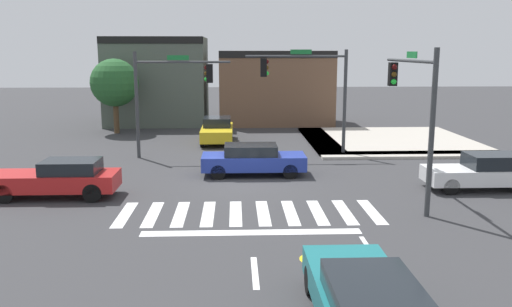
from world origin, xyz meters
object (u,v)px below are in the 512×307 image
(car_teal, at_px, (364,297))
(car_white, at_px, (485,172))
(traffic_signal_northwest, at_px, (170,86))
(traffic_signal_northeast, at_px, (308,82))
(traffic_signal_southeast, at_px, (413,96))
(roadside_tree, at_px, (115,83))
(car_red, at_px, (58,178))
(car_blue, at_px, (253,159))
(car_yellow, at_px, (217,130))

(car_teal, relative_size, car_white, 0.99)
(traffic_signal_northwest, distance_m, traffic_signal_northeast, 7.15)
(traffic_signal_southeast, distance_m, roadside_tree, 22.34)
(traffic_signal_northeast, relative_size, traffic_signal_southeast, 0.99)
(traffic_signal_southeast, xyz_separation_m, car_teal, (-3.94, -9.41, -3.17))
(car_red, distance_m, roadside_tree, 16.44)
(traffic_signal_northwest, bearing_deg, car_white, -27.92)
(car_blue, bearing_deg, car_red, -155.72)
(traffic_signal_northwest, xyz_separation_m, car_yellow, (2.21, 4.63, -2.99))
(traffic_signal_southeast, bearing_deg, traffic_signal_northeast, 16.69)
(car_yellow, height_order, car_red, car_yellow)
(car_yellow, relative_size, car_teal, 1.03)
(traffic_signal_northwest, xyz_separation_m, car_red, (-3.44, -7.57, -2.99))
(traffic_signal_northeast, distance_m, car_yellow, 7.29)
(traffic_signal_southeast, bearing_deg, car_blue, 53.22)
(traffic_signal_southeast, relative_size, car_blue, 1.22)
(car_yellow, bearing_deg, car_white, 43.54)
(car_red, height_order, car_teal, car_red)
(traffic_signal_northwest, distance_m, roadside_tree, 9.82)
(car_teal, bearing_deg, roadside_tree, 21.75)
(car_blue, xyz_separation_m, roadside_tree, (-8.82, 12.78, 2.66))
(traffic_signal_northeast, distance_m, traffic_signal_southeast, 9.09)
(traffic_signal_northwest, distance_m, car_yellow, 5.94)
(traffic_signal_northeast, relative_size, car_white, 1.26)
(traffic_signal_northeast, height_order, traffic_signal_southeast, traffic_signal_southeast)
(roadside_tree, bearing_deg, car_blue, -55.39)
(traffic_signal_northeast, xyz_separation_m, car_blue, (-3.05, -4.47, -3.20))
(traffic_signal_northwest, xyz_separation_m, car_blue, (4.09, -4.17, -3.01))
(car_yellow, distance_m, roadside_tree, 8.42)
(roadside_tree, bearing_deg, car_white, -40.96)
(traffic_signal_northeast, height_order, car_white, traffic_signal_northeast)
(car_teal, bearing_deg, traffic_signal_northwest, 18.09)
(traffic_signal_northeast, bearing_deg, car_teal, 85.82)
(traffic_signal_southeast, bearing_deg, car_white, -69.27)
(traffic_signal_northwest, relative_size, traffic_signal_southeast, 0.97)
(traffic_signal_southeast, height_order, car_red, traffic_signal_southeast)
(car_blue, relative_size, car_teal, 1.05)
(car_red, xyz_separation_m, car_teal, (9.26, -10.25, -0.03))
(roadside_tree, bearing_deg, car_red, -85.45)
(traffic_signal_northwest, bearing_deg, traffic_signal_northeast, 2.41)
(car_blue, bearing_deg, traffic_signal_northwest, 134.44)
(traffic_signal_northwest, bearing_deg, car_blue, -45.56)
(car_blue, relative_size, roadside_tree, 0.92)
(car_blue, bearing_deg, traffic_signal_northeast, 55.69)
(car_teal, bearing_deg, traffic_signal_northeast, -4.18)
(car_white, distance_m, roadside_tree, 24.04)
(car_blue, bearing_deg, roadside_tree, 124.61)
(traffic_signal_southeast, bearing_deg, car_yellow, 30.06)
(car_red, bearing_deg, traffic_signal_northeast, -143.36)
(car_white, xyz_separation_m, roadside_tree, (-18.04, 15.66, 2.64))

